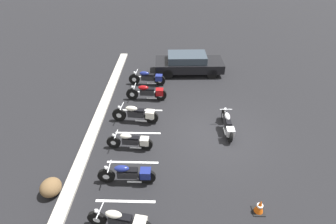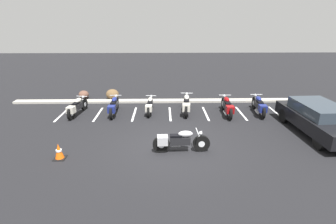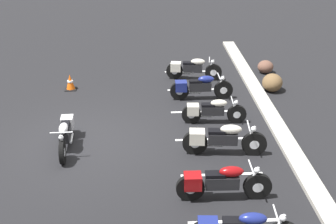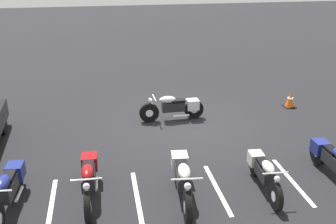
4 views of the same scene
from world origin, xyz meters
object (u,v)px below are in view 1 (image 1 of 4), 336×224
at_px(parked_bike_3, 137,114).
at_px(parked_bike_0, 122,221).
at_px(parked_bike_2, 132,141).
at_px(traffic_cone, 260,207).
at_px(landscape_rock_1, 51,187).
at_px(parked_bike_4, 148,92).
at_px(motorcycle_silver_featured, 228,124).
at_px(parked_bike_1, 129,174).
at_px(parked_bike_5, 149,78).
at_px(car_black, 188,63).

bearing_deg(parked_bike_3, parked_bike_0, 97.79).
distance_m(parked_bike_2, traffic_cone, 5.52).
height_order(landscape_rock_1, traffic_cone, landscape_rock_1).
bearing_deg(landscape_rock_1, parked_bike_0, -115.08).
xyz_separation_m(parked_bike_3, landscape_rock_1, (-4.28, 2.57, -0.16)).
xyz_separation_m(parked_bike_2, parked_bike_4, (3.92, -0.37, 0.05)).
bearing_deg(parked_bike_2, traffic_cone, 150.92).
relative_size(motorcycle_silver_featured, landscape_rock_1, 2.73).
height_order(parked_bike_3, parked_bike_4, parked_bike_3).
bearing_deg(parked_bike_1, traffic_cone, 165.95).
relative_size(parked_bike_1, parked_bike_5, 0.97).
bearing_deg(motorcycle_silver_featured, parked_bike_0, 138.85).
bearing_deg(parked_bike_2, parked_bike_5, -89.21).
height_order(parked_bike_3, car_black, car_black).
relative_size(parked_bike_5, traffic_cone, 3.84).
distance_m(parked_bike_0, parked_bike_4, 7.61).
bearing_deg(car_black, parked_bike_4, -127.09).
xyz_separation_m(parked_bike_5, landscape_rock_1, (-7.98, 2.80, -0.15)).
xyz_separation_m(motorcycle_silver_featured, parked_bike_3, (0.66, 4.23, 0.04)).
bearing_deg(motorcycle_silver_featured, parked_bike_3, 79.30).
distance_m(parked_bike_2, parked_bike_3, 1.89).
bearing_deg(traffic_cone, motorcycle_silver_featured, 5.66).
distance_m(parked_bike_5, traffic_cone, 9.61).
bearing_deg(parked_bike_2, landscape_rock_1, 46.48).
bearing_deg(parked_bike_3, traffic_cone, 139.47).
relative_size(parked_bike_1, parked_bike_4, 0.97).
distance_m(parked_bike_1, parked_bike_5, 7.41).
xyz_separation_m(parked_bike_1, parked_bike_3, (3.71, 0.15, 0.03)).
bearing_deg(parked_bike_5, landscape_rock_1, 74.76).
xyz_separation_m(motorcycle_silver_featured, parked_bike_2, (-1.23, 4.24, -0.02)).
height_order(parked_bike_1, parked_bike_2, parked_bike_1).
xyz_separation_m(parked_bike_1, parked_bike_2, (1.83, 0.17, -0.03)).
height_order(parked_bike_1, parked_bike_3, parked_bike_3).
xyz_separation_m(parked_bike_0, parked_bike_3, (5.57, 0.20, 0.04)).
distance_m(car_black, landscape_rock_1, 10.97).
bearing_deg(parked_bike_2, parked_bike_3, -87.06).
distance_m(parked_bike_2, landscape_rock_1, 3.50).
relative_size(parked_bike_2, car_black, 0.46).
height_order(parked_bike_0, car_black, car_black).
bearing_deg(landscape_rock_1, parked_bike_4, -24.84).
xyz_separation_m(parked_bike_4, parked_bike_5, (1.67, 0.12, -0.00)).
bearing_deg(motorcycle_silver_featured, landscape_rock_1, 116.18).
bearing_deg(traffic_cone, parked_bike_4, 31.94).
height_order(parked_bike_1, traffic_cone, parked_bike_1).
relative_size(parked_bike_3, parked_bike_4, 1.02).
distance_m(motorcycle_silver_featured, parked_bike_0, 6.35).
height_order(parked_bike_2, parked_bike_5, parked_bike_5).
xyz_separation_m(motorcycle_silver_featured, parked_bike_4, (2.69, 3.87, 0.03)).
bearing_deg(parked_bike_2, car_black, -106.84).
distance_m(parked_bike_4, parked_bike_5, 1.67).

